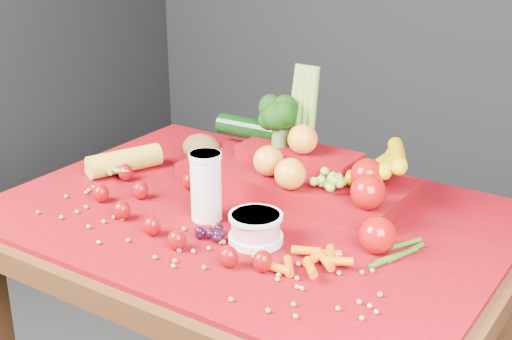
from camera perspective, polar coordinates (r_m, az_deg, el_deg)
The scene contains 12 objects.
table at distance 1.56m, azimuth -0.41°, elevation -6.88°, with size 1.10×0.80×0.75m.
red_cloth at distance 1.52m, azimuth -0.42°, elevation -3.53°, with size 1.05×0.75×0.01m, color maroon.
milk_glass at distance 1.46m, azimuth -4.03°, elevation -1.12°, with size 0.07×0.07×0.14m.
yogurt_bowl at distance 1.38m, azimuth -0.03°, elevation -4.59°, with size 0.11×0.11×0.06m.
strawberry_scatter at distance 1.48m, azimuth -7.44°, elevation -3.21°, with size 0.54×0.28×0.05m.
dark_grape_cluster at distance 1.40m, azimuth -3.49°, elevation -4.98°, with size 0.06×0.05×0.03m, color black, non-canonical shape.
soybean_scatter at distance 1.37m, azimuth -5.12°, elevation -6.08°, with size 0.84×0.24×0.01m, color olive, non-canonical shape.
corn_ear at distance 1.72m, azimuth -11.25°, elevation 0.19°, with size 0.24×0.26×0.06m.
potato at distance 1.78m, azimuth -4.35°, elevation 1.75°, with size 0.11×0.08×0.07m, color #513F21.
baby_carrot_pile at distance 1.29m, azimuth 4.30°, elevation -7.41°, with size 0.17×0.17×0.03m, color #C75607, non-canonical shape.
green_bean_pile at distance 1.36m, azimuth 11.62°, elevation -6.62°, with size 0.14×0.12×0.01m, color #2B5C15, non-canonical shape.
produce_mound at distance 1.60m, azimuth 3.96°, elevation 0.19°, with size 0.58×0.35×0.27m.
Camera 1 is at (0.77, -1.14, 1.40)m, focal length 50.00 mm.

